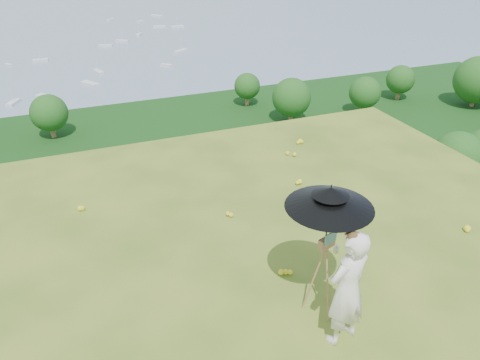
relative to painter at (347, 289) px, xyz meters
name	(u,v)px	position (x,y,z in m)	size (l,w,h in m)	color
ground	(270,304)	(-0.66, 1.01, -0.93)	(14.00, 14.00, 0.00)	#48651D
forest_slope	(124,290)	(-0.66, 36.01, -29.93)	(140.00, 56.00, 22.00)	#103A0F
shoreline_tier	(92,180)	(-0.66, 76.01, -36.93)	(170.00, 28.00, 8.00)	#6B6155
bay_water	(52,19)	(-0.66, 241.01, -34.93)	(700.00, 700.00, 0.00)	slate
slope_trees	(105,174)	(-0.66, 36.01, -15.93)	(110.00, 50.00, 6.00)	#164715
harbor_town	(86,148)	(-0.66, 76.01, -30.43)	(110.00, 22.00, 5.00)	silver
moored_boats	(21,61)	(-13.16, 162.01, -34.58)	(140.00, 140.00, 0.70)	silver
wildflowers	(264,291)	(-0.66, 1.26, -0.87)	(10.00, 10.50, 0.12)	yellow
painter	(347,289)	(0.00, 0.00, 0.00)	(0.68, 0.44, 1.86)	white
field_easel	(324,272)	(0.01, 0.61, -0.18)	(0.57, 0.57, 1.49)	#9D6E42
sun_umbrella	(328,216)	(0.00, 0.64, 0.79)	(1.24, 1.24, 0.99)	black
painter_cap	(355,236)	(0.00, 0.00, 0.88)	(0.21, 0.25, 0.10)	#D67586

